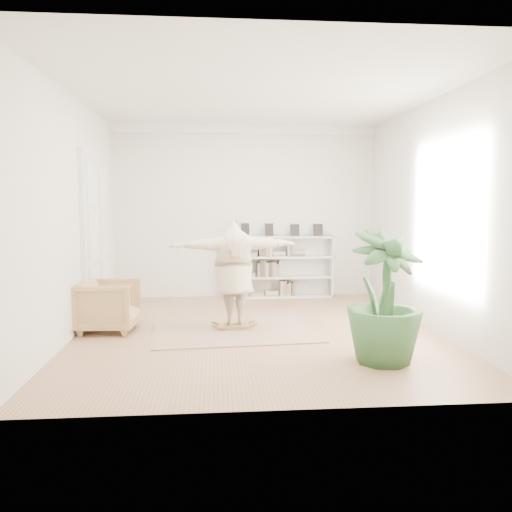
{
  "coord_description": "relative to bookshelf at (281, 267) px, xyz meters",
  "views": [
    {
      "loc": [
        -0.65,
        -7.58,
        1.98
      ],
      "look_at": [
        0.02,
        0.4,
        1.14
      ],
      "focal_mm": 35.0,
      "sensor_mm": 36.0,
      "label": 1
    }
  ],
  "objects": [
    {
      "name": "armchair",
      "position": [
        -3.04,
        -2.59,
        -0.24
      ],
      "size": [
        0.91,
        0.89,
        0.79
      ],
      "primitive_type": "imported",
      "rotation": [
        0.0,
        0.0,
        1.52
      ],
      "color": "tan",
      "rests_on": "floor"
    },
    {
      "name": "person",
      "position": [
        -1.09,
        -2.67,
        0.3
      ],
      "size": [
        2.03,
        0.69,
        1.62
      ],
      "primitive_type": "imported",
      "rotation": [
        0.0,
        0.0,
        3.22
      ],
      "color": "beige",
      "rests_on": "rocker_board"
    },
    {
      "name": "room_shell",
      "position": [
        -0.74,
        0.12,
        2.87
      ],
      "size": [
        6.0,
        6.0,
        6.0
      ],
      "color": "silver",
      "rests_on": "floor"
    },
    {
      "name": "rocker_board",
      "position": [
        -1.09,
        -2.67,
        -0.57
      ],
      "size": [
        0.5,
        0.32,
        0.1
      ],
      "rotation": [
        0.0,
        0.0,
        0.07
      ],
      "color": "olive",
      "rests_on": "rug"
    },
    {
      "name": "bookshelf",
      "position": [
        0.0,
        0.0,
        0.0
      ],
      "size": [
        2.2,
        0.35,
        1.64
      ],
      "color": "silver",
      "rests_on": "floor"
    },
    {
      "name": "doors",
      "position": [
        -3.45,
        -1.52,
        0.76
      ],
      "size": [
        0.09,
        1.78,
        2.92
      ],
      "color": "white",
      "rests_on": "floor"
    },
    {
      "name": "rug",
      "position": [
        -1.09,
        -2.67,
        -0.63
      ],
      "size": [
        2.64,
        2.18,
        0.02
      ],
      "primitive_type": "cube",
      "rotation": [
        0.0,
        0.0,
        0.07
      ],
      "color": "tan",
      "rests_on": "floor"
    },
    {
      "name": "floor",
      "position": [
        -0.74,
        -2.82,
        -0.64
      ],
      "size": [
        6.0,
        6.0,
        0.0
      ],
      "primitive_type": "plane",
      "color": "#8B6647",
      "rests_on": "ground"
    },
    {
      "name": "houseplant",
      "position": [
        0.7,
        -4.46,
        0.2
      ],
      "size": [
        1.22,
        1.22,
        1.67
      ],
      "primitive_type": "imported",
      "rotation": [
        0.0,
        0.0,
        0.39
      ],
      "color": "#2A5329",
      "rests_on": "floor"
    }
  ]
}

